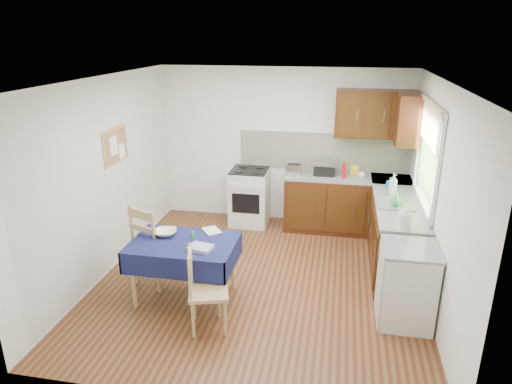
% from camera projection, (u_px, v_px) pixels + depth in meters
% --- Properties ---
extents(floor, '(4.20, 4.20, 0.00)m').
position_uv_depth(floor, '(260.00, 280.00, 5.83)').
color(floor, '#4D2214').
rests_on(floor, ground).
extents(ceiling, '(4.00, 4.20, 0.02)m').
position_uv_depth(ceiling, '(260.00, 80.00, 5.00)').
color(ceiling, white).
rests_on(ceiling, wall_back).
extents(wall_back, '(4.00, 0.02, 2.50)m').
position_uv_depth(wall_back, '(283.00, 146.00, 7.36)').
color(wall_back, silver).
rests_on(wall_back, ground).
extents(wall_front, '(4.00, 0.02, 2.50)m').
position_uv_depth(wall_front, '(210.00, 275.00, 3.47)').
color(wall_front, silver).
rests_on(wall_front, ground).
extents(wall_left, '(0.02, 4.20, 2.50)m').
position_uv_depth(wall_left, '(105.00, 178.00, 5.77)').
color(wall_left, silver).
rests_on(wall_left, ground).
extents(wall_right, '(0.02, 4.20, 2.50)m').
position_uv_depth(wall_right, '(437.00, 198.00, 5.06)').
color(wall_right, silver).
rests_on(wall_right, ground).
extents(base_cabinets, '(1.90, 2.30, 0.86)m').
position_uv_depth(base_cabinets, '(367.00, 219.00, 6.61)').
color(base_cabinets, '#341409').
rests_on(base_cabinets, ground).
extents(worktop_back, '(1.90, 0.60, 0.04)m').
position_uv_depth(worktop_back, '(348.00, 177.00, 7.02)').
color(worktop_back, slate).
rests_on(worktop_back, base_cabinets).
extents(worktop_right, '(0.60, 1.70, 0.04)m').
position_uv_depth(worktop_right, '(399.00, 207.00, 5.84)').
color(worktop_right, slate).
rests_on(worktop_right, base_cabinets).
extents(worktop_corner, '(0.60, 0.60, 0.04)m').
position_uv_depth(worktop_corner, '(391.00, 180.00, 6.91)').
color(worktop_corner, slate).
rests_on(worktop_corner, base_cabinets).
extents(splashback, '(2.70, 0.02, 0.60)m').
position_uv_depth(splashback, '(324.00, 151.00, 7.25)').
color(splashback, white).
rests_on(splashback, wall_back).
extents(upper_cabinets, '(1.20, 0.85, 0.70)m').
position_uv_depth(upper_cabinets, '(386.00, 116.00, 6.61)').
color(upper_cabinets, '#341409').
rests_on(upper_cabinets, wall_back).
extents(stove, '(0.60, 0.61, 0.92)m').
position_uv_depth(stove, '(250.00, 197.00, 7.43)').
color(stove, silver).
rests_on(stove, ground).
extents(window, '(0.04, 1.48, 1.26)m').
position_uv_depth(window, '(428.00, 148.00, 5.58)').
color(window, '#2F5021').
rests_on(window, wall_right).
extents(fridge, '(0.58, 0.60, 0.89)m').
position_uv_depth(fridge, '(407.00, 285.00, 4.87)').
color(fridge, silver).
rests_on(fridge, ground).
extents(corkboard, '(0.04, 0.62, 0.47)m').
position_uv_depth(corkboard, '(115.00, 146.00, 5.93)').
color(corkboard, tan).
rests_on(corkboard, wall_left).
extents(dining_table, '(1.20, 0.82, 0.73)m').
position_uv_depth(dining_table, '(184.00, 250.00, 5.25)').
color(dining_table, '#0F0D35').
rests_on(dining_table, ground).
extents(chair_far, '(0.61, 0.61, 1.06)m').
position_uv_depth(chair_far, '(153.00, 243.00, 5.58)').
color(chair_far, tan).
rests_on(chair_far, ground).
extents(chair_near, '(0.50, 0.50, 0.92)m').
position_uv_depth(chair_near, '(204.00, 287.00, 4.74)').
color(chair_near, tan).
rests_on(chair_near, ground).
extents(toaster, '(0.23, 0.14, 0.18)m').
position_uv_depth(toaster, '(294.00, 169.00, 7.07)').
color(toaster, '#B1B2B6').
rests_on(toaster, worktop_back).
extents(sandwich_press, '(0.33, 0.28, 0.19)m').
position_uv_depth(sandwich_press, '(325.00, 169.00, 7.07)').
color(sandwich_press, black).
rests_on(sandwich_press, worktop_back).
extents(sauce_bottle, '(0.06, 0.06, 0.24)m').
position_uv_depth(sauce_bottle, '(344.00, 170.00, 6.88)').
color(sauce_bottle, red).
rests_on(sauce_bottle, worktop_back).
extents(yellow_packet, '(0.12, 0.09, 0.16)m').
position_uv_depth(yellow_packet, '(354.00, 170.00, 7.04)').
color(yellow_packet, yellow).
rests_on(yellow_packet, worktop_back).
extents(dish_rack, '(0.45, 0.34, 0.21)m').
position_uv_depth(dish_rack, '(396.00, 204.00, 5.80)').
color(dish_rack, gray).
rests_on(dish_rack, worktop_right).
extents(kettle, '(0.15, 0.15, 0.26)m').
position_uv_depth(kettle, '(404.00, 219.00, 5.11)').
color(kettle, silver).
rests_on(kettle, worktop_right).
extents(cup, '(0.13, 0.13, 0.09)m').
position_uv_depth(cup, '(361.00, 175.00, 6.91)').
color(cup, silver).
rests_on(cup, worktop_back).
extents(soap_bottle_a, '(0.16, 0.16, 0.30)m').
position_uv_depth(soap_bottle_a, '(393.00, 184.00, 6.18)').
color(soap_bottle_a, silver).
rests_on(soap_bottle_a, worktop_right).
extents(soap_bottle_b, '(0.10, 0.10, 0.17)m').
position_uv_depth(soap_bottle_b, '(390.00, 183.00, 6.42)').
color(soap_bottle_b, '#1F76B7').
rests_on(soap_bottle_b, worktop_right).
extents(soap_bottle_c, '(0.20, 0.20, 0.18)m').
position_uv_depth(soap_bottle_c, '(396.00, 200.00, 5.75)').
color(soap_bottle_c, green).
rests_on(soap_bottle_c, worktop_right).
extents(plate_bowl, '(0.31, 0.31, 0.06)m').
position_uv_depth(plate_bowl, '(165.00, 233.00, 5.38)').
color(plate_bowl, beige).
rests_on(plate_bowl, dining_table).
extents(book, '(0.29, 0.30, 0.02)m').
position_uv_depth(book, '(205.00, 232.00, 5.44)').
color(book, white).
rests_on(book, dining_table).
extents(spice_jar, '(0.04, 0.04, 0.08)m').
position_uv_depth(spice_jar, '(192.00, 235.00, 5.30)').
color(spice_jar, '#25892D').
rests_on(spice_jar, dining_table).
extents(tea_towel, '(0.29, 0.24, 0.05)m').
position_uv_depth(tea_towel, '(201.00, 248.00, 5.02)').
color(tea_towel, navy).
rests_on(tea_towel, dining_table).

